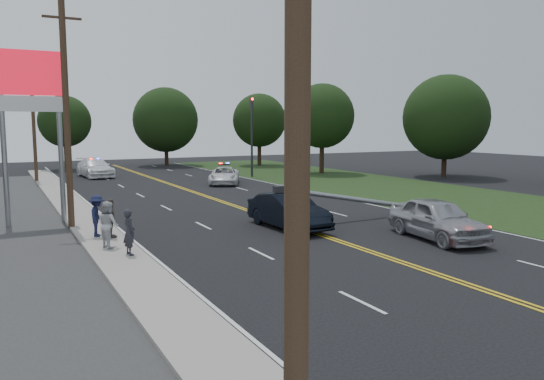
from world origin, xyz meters
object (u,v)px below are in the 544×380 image
emergency_b (95,168)px  bystander_d (111,218)px  bystander_c (97,216)px  pylon_sign (30,95)px  utility_pole_far (33,119)px  traffic_signal (252,130)px  fallen_streetlight (367,200)px  utility_pole_near (298,84)px  bystander_b (108,224)px  bystander_a (129,232)px  emergency_a (224,176)px  crashed_sedan (288,211)px  utility_pole_mid (66,115)px  waiting_sedan (437,219)px

emergency_b → bystander_d: size_ratio=3.57×
bystander_c → pylon_sign: bearing=40.7°
utility_pole_far → bystander_c: 25.06m
traffic_signal → fallen_streetlight: 22.62m
utility_pole_near → bystander_b: (0.71, 15.06, -4.10)m
utility_pole_far → bystander_d: utility_pole_far is taller
bystander_a → bystander_c: size_ratio=0.96×
emergency_a → bystander_a: 23.40m
emergency_a → bystander_c: 20.54m
pylon_sign → emergency_a: size_ratio=1.67×
fallen_streetlight → bystander_c: fallen_streetlight is taller
pylon_sign → bystander_c: 7.17m
utility_pole_near → crashed_sedan: size_ratio=2.08×
utility_pole_mid → bystander_b: (0.71, -4.94, -4.10)m
bystander_d → utility_pole_far: bearing=-3.1°
bystander_d → fallen_streetlight: bearing=-99.1°
utility_pole_far → emergency_a: 16.08m
bystander_a → utility_pole_near: bearing=165.7°
utility_pole_mid → bystander_c: utility_pole_mid is taller
pylon_sign → emergency_b: (6.24, 22.22, -5.17)m
bystander_d → emergency_a: bearing=-40.7°
utility_pole_far → bystander_c: (0.68, -24.71, -4.11)m
pylon_sign → traffic_signal: (18.80, 16.00, -1.79)m
bystander_b → bystander_a: bearing=177.9°
traffic_signal → utility_pole_far: utility_pole_far is taller
utility_pole_far → emergency_a: (13.04, -8.31, -4.42)m
fallen_streetlight → utility_pole_far: utility_pole_far is taller
bystander_b → bystander_d: (0.41, 1.68, -0.07)m
pylon_sign → emergency_a: 19.26m
pylon_sign → bystander_b: 8.79m
emergency_b → traffic_signal: bearing=-32.4°
utility_pole_near → bystander_a: utility_pole_near is taller
traffic_signal → crashed_sedan: traffic_signal is taller
bystander_b → bystander_c: bystander_b is taller
emergency_a → bystander_c: (-12.36, -16.40, 0.30)m
emergency_a → bystander_d: bearing=-99.5°
traffic_signal → pylon_sign: bearing=-139.6°
bystander_b → utility_pole_near: bearing=159.3°
fallen_streetlight → bystander_d: fallen_streetlight is taller
bystander_a → utility_pole_far: bearing=-7.2°
emergency_a → emergency_b: emergency_b is taller
utility_pole_mid → bystander_a: (1.14, -6.45, -4.15)m
emergency_a → bystander_c: size_ratio=2.82×
bystander_d → traffic_signal: bearing=-43.2°
pylon_sign → waiting_sedan: 18.83m
pylon_sign → crashed_sedan: (10.02, -6.30, -5.20)m
emergency_a → crashed_sedan: bearing=-77.9°
traffic_signal → bystander_d: (-16.38, -21.26, -3.29)m
traffic_signal → bystander_d: bearing=-127.6°
utility_pole_near → emergency_b: size_ratio=1.76×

